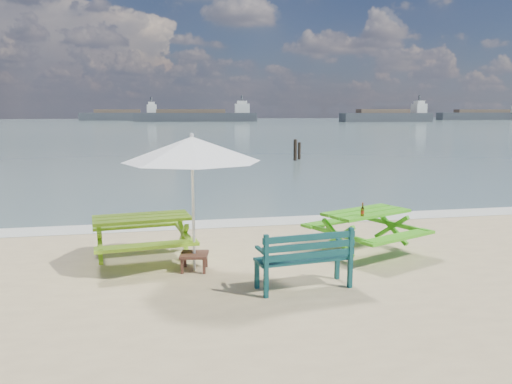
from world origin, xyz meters
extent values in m
plane|color=slate|center=(0.00, 85.00, 0.00)|extent=(300.00, 300.00, 0.00)
cube|color=silver|center=(0.00, 4.60, 0.01)|extent=(22.00, 0.90, 0.01)
cube|color=#80B91C|center=(-1.83, 2.00, 0.77)|extent=(1.76, 0.99, 0.05)
cube|color=#80B91C|center=(-1.93, 2.77, 0.46)|extent=(1.69, 0.50, 0.05)
cube|color=#80B91C|center=(-1.73, 1.22, 0.46)|extent=(1.69, 0.50, 0.05)
cube|color=#80B91C|center=(-1.83, 2.00, 0.35)|extent=(1.67, 1.13, 0.71)
cube|color=#43AD1A|center=(2.27, 1.69, 0.77)|extent=(1.83, 1.37, 0.05)
cube|color=#43AD1A|center=(1.97, 2.40, 0.46)|extent=(1.63, 0.92, 0.05)
cube|color=#43AD1A|center=(2.58, 0.98, 0.46)|extent=(1.63, 0.92, 0.05)
cube|color=#43AD1A|center=(2.27, 1.69, 0.35)|extent=(1.79, 1.47, 0.70)
cube|color=#0E3C3E|center=(0.57, 0.08, 0.45)|extent=(1.48, 0.60, 0.04)
cube|color=#0E3C3E|center=(0.60, -0.14, 0.70)|extent=(1.44, 0.22, 0.37)
cube|color=#0E3C3E|center=(0.57, 0.08, 0.23)|extent=(1.39, 0.65, 0.45)
cube|color=brown|center=(-0.98, 1.23, 0.27)|extent=(0.53, 0.53, 0.05)
cube|color=brown|center=(-0.98, 1.23, 0.13)|extent=(0.47, 0.47, 0.25)
cylinder|color=silver|center=(-0.98, 1.23, 1.08)|extent=(0.05, 0.05, 2.16)
cone|color=white|center=(-0.98, 1.23, 2.03)|extent=(2.65, 2.65, 0.41)
cylinder|color=#945F15|center=(2.01, 1.27, 0.86)|extent=(0.06, 0.06, 0.14)
cylinder|color=#945F15|center=(2.01, 1.27, 1.00)|extent=(0.02, 0.02, 0.07)
cylinder|color=red|center=(2.01, 1.27, 0.86)|extent=(0.06, 0.06, 0.06)
imported|color=tan|center=(-0.77, 18.58, -0.34)|extent=(0.68, 0.55, 1.60)
cylinder|color=black|center=(5.74, 18.87, 0.47)|extent=(0.18, 0.18, 1.33)
cylinder|color=black|center=(6.14, 19.47, 0.36)|extent=(0.16, 0.16, 1.13)
cube|color=#383C43|center=(52.51, 104.93, 1.00)|extent=(22.67, 4.89, 2.20)
cube|color=silver|center=(61.06, 105.27, 3.20)|extent=(2.82, 3.10, 2.20)
cube|color=#383C43|center=(91.77, 122.73, 1.00)|extent=(28.32, 5.40, 2.20)
cube|color=#383C43|center=(8.18, 116.51, 1.00)|extent=(29.81, 7.09, 2.20)
cube|color=silver|center=(19.35, 115.33, 3.20)|extent=(3.84, 3.36, 2.20)
cube|color=#383C43|center=(-10.65, 133.64, 1.00)|extent=(21.59, 4.68, 2.20)
cube|color=silver|center=(-2.50, 133.90, 3.20)|extent=(2.67, 3.08, 2.20)
camera|label=1|loc=(-1.54, -6.85, 2.64)|focal=35.00mm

